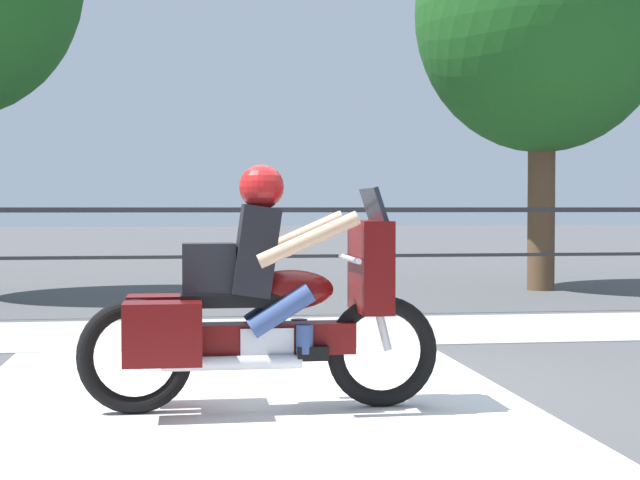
# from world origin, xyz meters

# --- Properties ---
(ground_plane) EXTENTS (120.00, 120.00, 0.00)m
(ground_plane) POSITION_xyz_m (0.00, 0.00, 0.00)
(ground_plane) COLOR #4C4C4F
(sidewalk_band) EXTENTS (44.00, 2.40, 0.01)m
(sidewalk_band) POSITION_xyz_m (0.00, 3.40, 0.01)
(sidewalk_band) COLOR #A8A59E
(sidewalk_band) RESTS_ON ground
(crosswalk_band) EXTENTS (3.80, 6.00, 0.01)m
(crosswalk_band) POSITION_xyz_m (-0.47, -0.20, 0.00)
(crosswalk_band) COLOR silver
(crosswalk_band) RESTS_ON ground
(fence_railing) EXTENTS (36.00, 0.05, 1.31)m
(fence_railing) POSITION_xyz_m (0.00, 4.91, 1.03)
(fence_railing) COLOR #232326
(fence_railing) RESTS_ON ground
(motorcycle) EXTENTS (2.34, 0.76, 1.59)m
(motorcycle) POSITION_xyz_m (-0.38, -0.55, 0.70)
(motorcycle) COLOR black
(motorcycle) RESTS_ON ground
(tree_behind_sign) EXTENTS (4.02, 4.02, 6.60)m
(tree_behind_sign) POSITION_xyz_m (4.74, 8.03, 4.37)
(tree_behind_sign) COLOR brown
(tree_behind_sign) RESTS_ON ground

